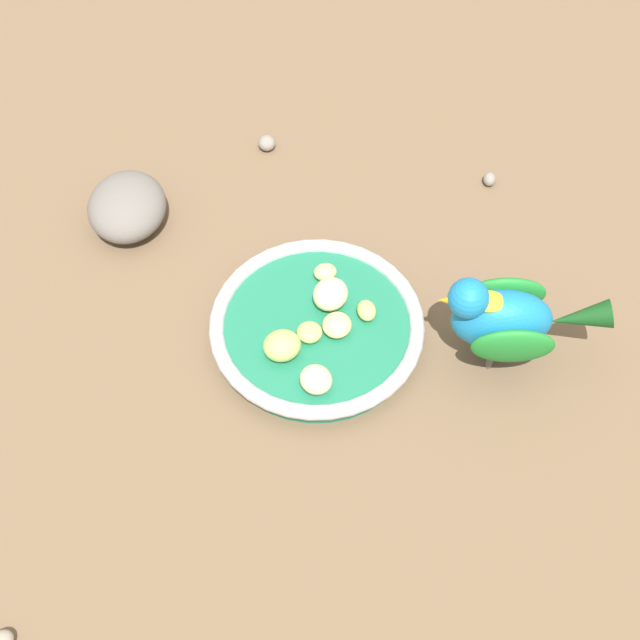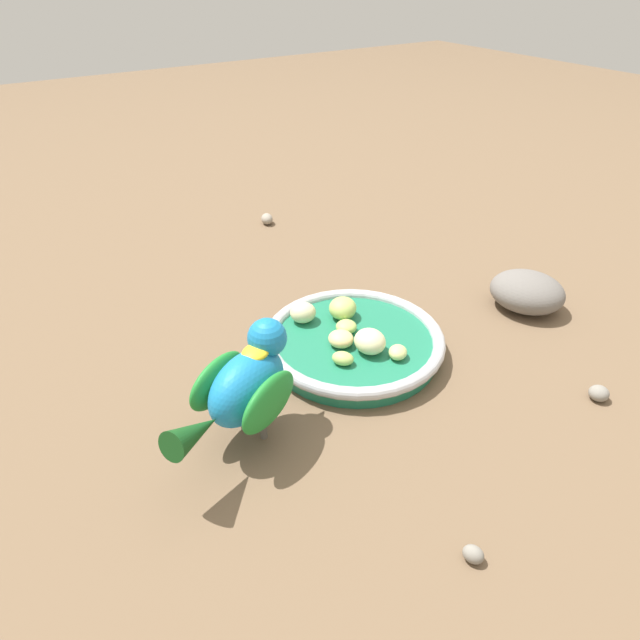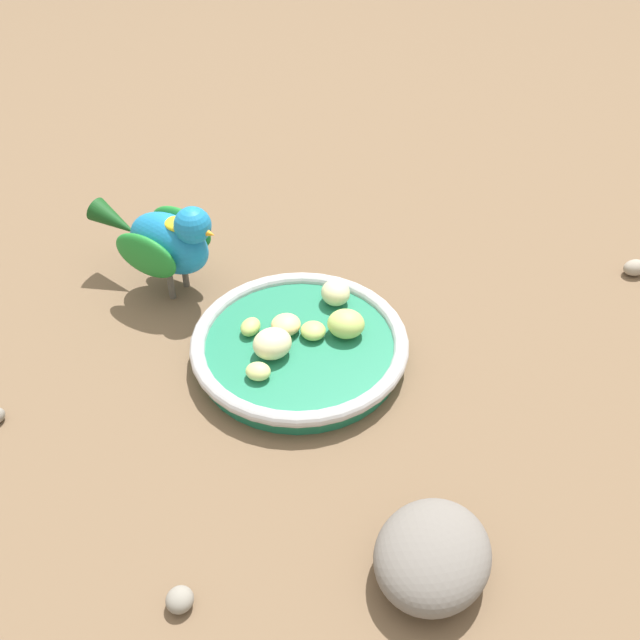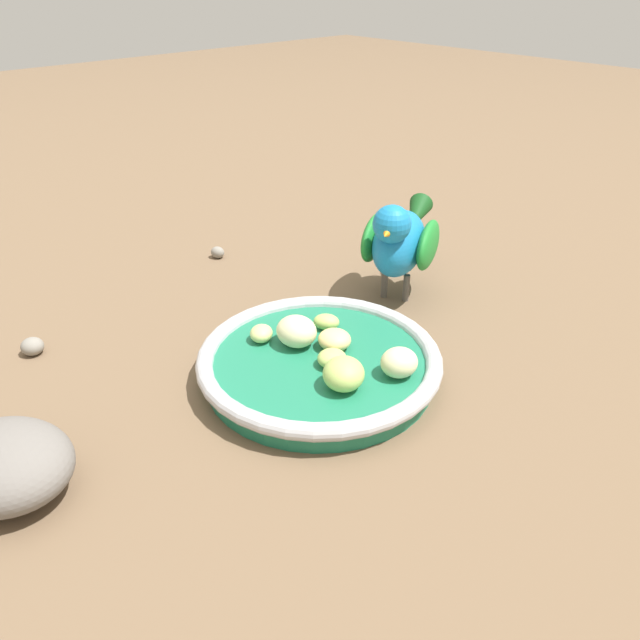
{
  "view_description": "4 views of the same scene",
  "coord_description": "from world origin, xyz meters",
  "px_view_note": "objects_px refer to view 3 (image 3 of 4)",
  "views": [
    {
      "loc": [
        0.45,
        0.24,
        0.78
      ],
      "look_at": [
        0.01,
        0.01,
        0.07
      ],
      "focal_mm": 50.79,
      "sensor_mm": 36.0,
      "label": 1
    },
    {
      "loc": [
        -0.45,
        0.34,
        0.42
      ],
      "look_at": [
        0.02,
        0.03,
        0.04
      ],
      "focal_mm": 31.63,
      "sensor_mm": 36.0,
      "label": 2
    },
    {
      "loc": [
        -0.29,
        -0.46,
        0.52
      ],
      "look_at": [
        0.0,
        -0.02,
        0.06
      ],
      "focal_mm": 41.04,
      "sensor_mm": 36.0,
      "label": 3
    },
    {
      "loc": [
        0.34,
        -0.32,
        0.34
      ],
      "look_at": [
        -0.03,
        0.02,
        0.04
      ],
      "focal_mm": 35.69,
      "sensor_mm": 36.0,
      "label": 4
    }
  ],
  "objects_px": {
    "apple_piece_4": "(272,343)",
    "pebble_2": "(180,600)",
    "parrot": "(166,239)",
    "rock_large": "(432,556)",
    "apple_piece_1": "(258,371)",
    "feeding_bowl": "(298,344)",
    "apple_piece_5": "(336,293)",
    "apple_piece_2": "(346,324)",
    "apple_piece_6": "(286,325)",
    "pebble_0": "(635,268)",
    "apple_piece_3": "(250,327)",
    "apple_piece_0": "(311,328)"
  },
  "relations": [
    {
      "from": "apple_piece_6",
      "to": "apple_piece_2",
      "type": "bearing_deg",
      "value": -36.67
    },
    {
      "from": "apple_piece_4",
      "to": "pebble_0",
      "type": "relative_size",
      "value": 1.41
    },
    {
      "from": "feeding_bowl",
      "to": "apple_piece_2",
      "type": "relative_size",
      "value": 5.81
    },
    {
      "from": "pebble_0",
      "to": "rock_large",
      "type": "bearing_deg",
      "value": -159.81
    },
    {
      "from": "apple_piece_0",
      "to": "apple_piece_1",
      "type": "height_order",
      "value": "same"
    },
    {
      "from": "apple_piece_0",
      "to": "apple_piece_4",
      "type": "height_order",
      "value": "apple_piece_4"
    },
    {
      "from": "apple_piece_3",
      "to": "apple_piece_4",
      "type": "xyz_separation_m",
      "value": [
        0.0,
        -0.04,
        0.01
      ]
    },
    {
      "from": "apple_piece_3",
      "to": "apple_piece_5",
      "type": "relative_size",
      "value": 0.77
    },
    {
      "from": "feeding_bowl",
      "to": "rock_large",
      "type": "relative_size",
      "value": 2.21
    },
    {
      "from": "apple_piece_2",
      "to": "apple_piece_4",
      "type": "distance_m",
      "value": 0.08
    },
    {
      "from": "apple_piece_1",
      "to": "rock_large",
      "type": "xyz_separation_m",
      "value": [
        0.01,
        -0.24,
        -0.0
      ]
    },
    {
      "from": "feeding_bowl",
      "to": "apple_piece_4",
      "type": "distance_m",
      "value": 0.04
    },
    {
      "from": "parrot",
      "to": "pebble_2",
      "type": "bearing_deg",
      "value": -50.82
    },
    {
      "from": "apple_piece_4",
      "to": "pebble_0",
      "type": "height_order",
      "value": "apple_piece_4"
    },
    {
      "from": "parrot",
      "to": "pebble_2",
      "type": "height_order",
      "value": "parrot"
    },
    {
      "from": "apple_piece_4",
      "to": "rock_large",
      "type": "bearing_deg",
      "value": -92.88
    },
    {
      "from": "apple_piece_2",
      "to": "pebble_2",
      "type": "distance_m",
      "value": 0.31
    },
    {
      "from": "rock_large",
      "to": "pebble_0",
      "type": "relative_size",
      "value": 3.59
    },
    {
      "from": "apple_piece_4",
      "to": "pebble_2",
      "type": "xyz_separation_m",
      "value": [
        -0.19,
        -0.18,
        -0.03
      ]
    },
    {
      "from": "apple_piece_5",
      "to": "pebble_2",
      "type": "height_order",
      "value": "apple_piece_5"
    },
    {
      "from": "apple_piece_6",
      "to": "parrot",
      "type": "distance_m",
      "value": 0.17
    },
    {
      "from": "feeding_bowl",
      "to": "apple_piece_5",
      "type": "relative_size",
      "value": 6.74
    },
    {
      "from": "apple_piece_1",
      "to": "apple_piece_4",
      "type": "distance_m",
      "value": 0.04
    },
    {
      "from": "apple_piece_3",
      "to": "apple_piece_6",
      "type": "relative_size",
      "value": 0.82
    },
    {
      "from": "apple_piece_0",
      "to": "apple_piece_4",
      "type": "bearing_deg",
      "value": -175.65
    },
    {
      "from": "apple_piece_5",
      "to": "rock_large",
      "type": "height_order",
      "value": "rock_large"
    },
    {
      "from": "apple_piece_6",
      "to": "rock_large",
      "type": "distance_m",
      "value": 0.28
    },
    {
      "from": "apple_piece_2",
      "to": "apple_piece_6",
      "type": "height_order",
      "value": "apple_piece_2"
    },
    {
      "from": "apple_piece_1",
      "to": "apple_piece_6",
      "type": "xyz_separation_m",
      "value": [
        0.06,
        0.04,
        0.0
      ]
    },
    {
      "from": "pebble_0",
      "to": "apple_piece_5",
      "type": "bearing_deg",
      "value": 159.09
    },
    {
      "from": "apple_piece_5",
      "to": "rock_large",
      "type": "bearing_deg",
      "value": -110.65
    },
    {
      "from": "parrot",
      "to": "rock_large",
      "type": "xyz_separation_m",
      "value": [
        0.02,
        -0.43,
        -0.04
      ]
    },
    {
      "from": "apple_piece_3",
      "to": "pebble_0",
      "type": "xyz_separation_m",
      "value": [
        0.43,
        -0.14,
        -0.02
      ]
    },
    {
      "from": "feeding_bowl",
      "to": "pebble_2",
      "type": "xyz_separation_m",
      "value": [
        -0.22,
        -0.18,
        -0.01
      ]
    },
    {
      "from": "apple_piece_1",
      "to": "pebble_2",
      "type": "height_order",
      "value": "apple_piece_1"
    },
    {
      "from": "feeding_bowl",
      "to": "pebble_0",
      "type": "bearing_deg",
      "value": -13.98
    },
    {
      "from": "apple_piece_4",
      "to": "pebble_2",
      "type": "distance_m",
      "value": 0.26
    },
    {
      "from": "apple_piece_0",
      "to": "apple_piece_1",
      "type": "xyz_separation_m",
      "value": [
        -0.08,
        -0.02,
        0.0
      ]
    },
    {
      "from": "apple_piece_1",
      "to": "parrot",
      "type": "bearing_deg",
      "value": 90.35
    },
    {
      "from": "pebble_0",
      "to": "apple_piece_0",
      "type": "bearing_deg",
      "value": 165.36
    },
    {
      "from": "apple_piece_1",
      "to": "rock_large",
      "type": "height_order",
      "value": "rock_large"
    },
    {
      "from": "apple_piece_5",
      "to": "pebble_0",
      "type": "xyz_separation_m",
      "value": [
        0.33,
        -0.13,
        -0.03
      ]
    },
    {
      "from": "apple_piece_5",
      "to": "apple_piece_1",
      "type": "bearing_deg",
      "value": -157.33
    },
    {
      "from": "apple_piece_3",
      "to": "pebble_0",
      "type": "height_order",
      "value": "apple_piece_3"
    },
    {
      "from": "apple_piece_1",
      "to": "parrot",
      "type": "relative_size",
      "value": 0.15
    },
    {
      "from": "apple_piece_1",
      "to": "parrot",
      "type": "xyz_separation_m",
      "value": [
        -0.0,
        0.19,
        0.04
      ]
    },
    {
      "from": "parrot",
      "to": "apple_piece_5",
      "type": "bearing_deg",
      "value": 14.95
    },
    {
      "from": "feeding_bowl",
      "to": "apple_piece_1",
      "type": "distance_m",
      "value": 0.06
    },
    {
      "from": "parrot",
      "to": "apple_piece_1",
      "type": "bearing_deg",
      "value": -26.32
    },
    {
      "from": "apple_piece_2",
      "to": "feeding_bowl",
      "type": "bearing_deg",
      "value": 157.58
    }
  ]
}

